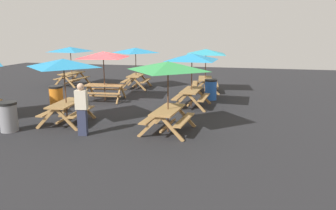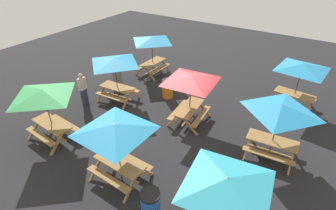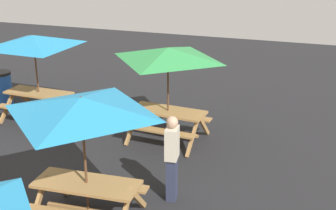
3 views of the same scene
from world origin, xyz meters
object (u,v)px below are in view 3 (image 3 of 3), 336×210
Objects in this scene: picnic_table_6 at (34,47)px; trash_bin_blue at (2,88)px; picnic_table_0 at (168,61)px; picnic_table_4 at (82,115)px; person_standing at (172,156)px.

trash_bin_blue is at bearing 161.36° from picnic_table_6.
picnic_table_0 is 3.73m from picnic_table_4.
picnic_table_6 is at bearing 51.72° from person_standing.
picnic_table_6 reaches higher than person_standing.
picnic_table_0 is 1.40× the size of person_standing.
picnic_table_6 is at bearing 128.78° from picnic_table_4.
picnic_table_0 and picnic_table_4 have the same top height.
picnic_table_0 is at bearing 12.54° from person_standing.
picnic_table_6 is 2.88× the size of trash_bin_blue.
person_standing is at bearing 43.08° from picnic_table_4.
picnic_table_4 is 5.29m from picnic_table_6.
trash_bin_blue is (-5.30, 4.55, -1.49)m from picnic_table_4.
trash_bin_blue is (-5.45, 0.82, -1.49)m from picnic_table_0.
picnic_table_6 is 1.69× the size of person_standing.
person_standing reaches higher than trash_bin_blue.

